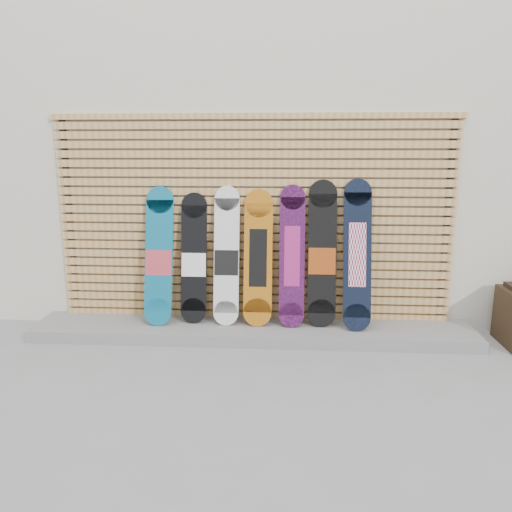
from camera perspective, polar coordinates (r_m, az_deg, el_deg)
The scene contains 11 objects.
ground at distance 4.71m, azimuth 0.77°, elevation -12.14°, with size 80.00×80.00×0.00m, color gray.
building at distance 7.79m, azimuth 5.92°, elevation 11.10°, with size 12.00×5.00×3.60m, color beige.
concrete_step at distance 5.32m, azimuth -0.47°, elevation -8.50°, with size 4.60×0.70×0.12m, color slate.
slat_wall at distance 5.32m, azimuth -0.27°, elevation 4.28°, with size 4.26×0.08×2.29m.
snowboard_0 at distance 5.34m, azimuth -11.03°, elevation -0.09°, with size 0.29×0.37×1.44m.
snowboard_1 at distance 5.32m, azimuth -7.11°, elevation -0.36°, with size 0.27×0.27×1.37m.
snowboard_2 at distance 5.23m, azimuth -3.39°, elevation -0.08°, with size 0.27×0.31×1.44m.
snowboard_3 at distance 5.20m, azimuth 0.24°, elevation -0.22°, with size 0.30×0.32×1.41m.
snowboard_4 at distance 5.18m, azimuth 4.14°, elevation -0.01°, with size 0.26×0.33×1.46m.
snowboard_5 at distance 5.21m, azimuth 7.56°, elevation 0.14°, with size 0.29×0.30×1.51m.
snowboard_6 at distance 5.19m, azimuth 11.50°, elevation 0.15°, with size 0.28×0.40×1.52m.
Camera 1 is at (0.22, -4.29, 1.94)m, focal length 35.00 mm.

